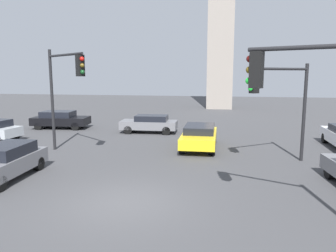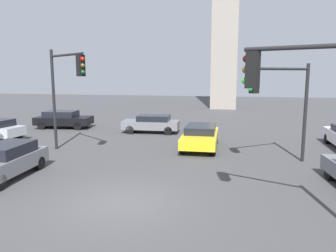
# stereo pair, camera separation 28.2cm
# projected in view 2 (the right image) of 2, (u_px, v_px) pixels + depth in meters

# --- Properties ---
(ground_plane) EXTENTS (104.37, 104.37, 0.00)m
(ground_plane) POSITION_uv_depth(u_px,v_px,m) (121.00, 202.00, 10.87)
(ground_plane) COLOR #424244
(traffic_light_0) EXTENTS (2.88, 2.14, 4.70)m
(traffic_light_0) POSITION_uv_depth(u_px,v_px,m) (280.00, 93.00, 14.75)
(traffic_light_0) COLOR black
(traffic_light_0) RESTS_ON ground_plane
(traffic_light_1) EXTENTS (3.03, 2.39, 5.51)m
(traffic_light_1) POSITION_uv_depth(u_px,v_px,m) (66.00, 81.00, 16.71)
(traffic_light_1) COLOR black
(traffic_light_1) RESTS_ON ground_plane
(traffic_light_2) EXTENTS (3.39, 1.59, 5.08)m
(traffic_light_2) POSITION_uv_depth(u_px,v_px,m) (315.00, 97.00, 8.12)
(traffic_light_2) COLOR black
(traffic_light_2) RESTS_ON ground_plane
(car_0) EXTENTS (4.08, 1.83, 1.27)m
(car_0) POSITION_uv_depth(u_px,v_px,m) (152.00, 123.00, 23.56)
(car_0) COLOR slate
(car_0) RESTS_ON ground_plane
(car_1) EXTENTS (4.40, 2.30, 1.34)m
(car_1) POSITION_uv_depth(u_px,v_px,m) (63.00, 119.00, 25.61)
(car_1) COLOR black
(car_1) RESTS_ON ground_plane
(car_4) EXTENTS (1.93, 4.49, 1.29)m
(car_4) POSITION_uv_depth(u_px,v_px,m) (200.00, 136.00, 18.68)
(car_4) COLOR yellow
(car_4) RESTS_ON ground_plane
(car_8) EXTENTS (1.79, 4.04, 1.38)m
(car_8) POSITION_uv_depth(u_px,v_px,m) (6.00, 160.00, 13.34)
(car_8) COLOR slate
(car_8) RESTS_ON ground_plane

